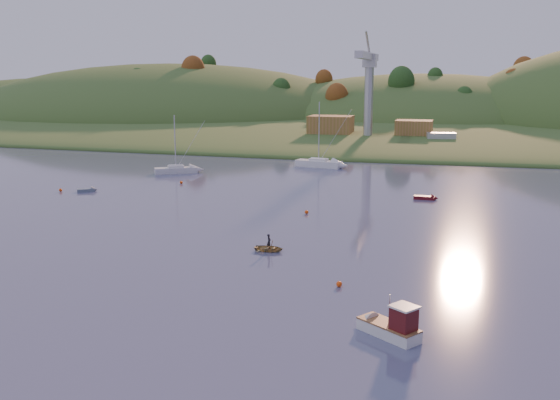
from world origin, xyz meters
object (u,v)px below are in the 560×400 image
(sailboat_far, at_px, (319,163))
(grey_dinghy, at_px, (90,190))
(red_tender, at_px, (429,198))
(canoe, at_px, (269,248))
(fishing_boat, at_px, (385,324))
(sailboat_near, at_px, (176,169))

(sailboat_far, relative_size, grey_dinghy, 3.97)
(red_tender, bearing_deg, grey_dinghy, -170.34)
(sailboat_far, height_order, canoe, sailboat_far)
(red_tender, bearing_deg, fishing_boat, -89.92)
(fishing_boat, relative_size, sailboat_far, 0.43)
(canoe, relative_size, grey_dinghy, 0.95)
(red_tender, bearing_deg, sailboat_near, 165.72)
(sailboat_far, bearing_deg, sailboat_near, -136.74)
(grey_dinghy, bearing_deg, canoe, -65.09)
(fishing_boat, bearing_deg, canoe, -17.06)
(fishing_boat, relative_size, grey_dinghy, 1.69)
(sailboat_near, bearing_deg, canoe, -85.63)
(sailboat_near, xyz_separation_m, red_tender, (45.44, -12.37, -0.45))
(canoe, height_order, red_tender, red_tender)
(sailboat_far, height_order, red_tender, sailboat_far)
(fishing_boat, relative_size, sailboat_near, 0.50)
(canoe, relative_size, red_tender, 0.86)
(sailboat_far, xyz_separation_m, canoe, (7.70, -58.86, -0.49))
(sailboat_far, bearing_deg, grey_dinghy, -118.12)
(canoe, bearing_deg, grey_dinghy, 56.25)
(red_tender, bearing_deg, canoe, -113.47)
(fishing_boat, bearing_deg, sailboat_near, -19.00)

